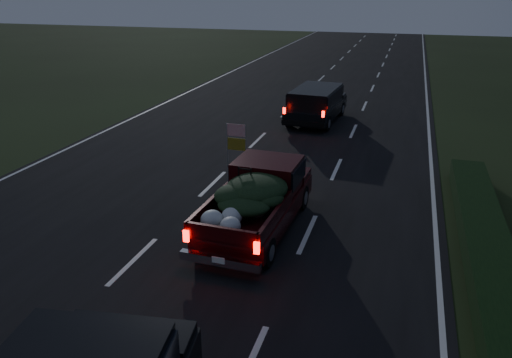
% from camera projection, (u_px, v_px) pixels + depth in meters
% --- Properties ---
extents(ground, '(120.00, 120.00, 0.00)m').
position_uv_depth(ground, '(133.00, 261.00, 11.55)').
color(ground, black).
rests_on(ground, ground).
extents(road_asphalt, '(14.00, 120.00, 0.02)m').
position_uv_depth(road_asphalt, '(133.00, 261.00, 11.55)').
color(road_asphalt, black).
rests_on(road_asphalt, ground).
extents(hedge_row, '(1.00, 10.00, 0.60)m').
position_uv_depth(hedge_row, '(484.00, 238.00, 11.99)').
color(hedge_row, black).
rests_on(hedge_row, ground).
extents(pickup_truck, '(1.97, 4.77, 2.47)m').
position_uv_depth(pickup_truck, '(258.00, 196.00, 12.79)').
color(pickup_truck, black).
rests_on(pickup_truck, ground).
extents(lead_suv, '(2.20, 4.65, 1.30)m').
position_uv_depth(lead_suv, '(316.00, 101.00, 22.83)').
color(lead_suv, black).
rests_on(lead_suv, ground).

